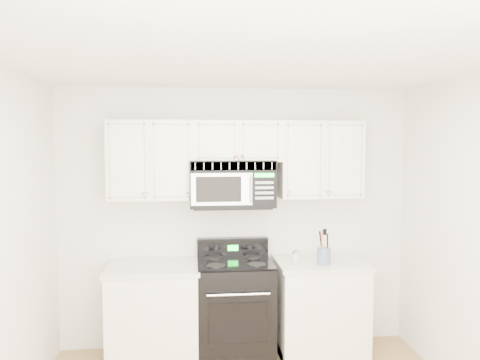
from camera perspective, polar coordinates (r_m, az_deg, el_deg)
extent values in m
cube|color=silver|center=(2.99, 2.63, 14.99)|extent=(3.50, 3.50, 0.01)
cube|color=silver|center=(4.74, -0.56, -4.67)|extent=(3.50, 0.01, 2.60)
cube|color=beige|center=(4.65, -10.43, -15.91)|extent=(0.82, 0.63, 0.88)
cube|color=beige|center=(4.51, -10.52, -10.42)|extent=(0.86, 0.65, 0.04)
cube|color=black|center=(4.83, -10.32, -20.08)|extent=(0.82, 0.55, 0.10)
cube|color=beige|center=(4.80, 9.73, -15.26)|extent=(0.82, 0.63, 0.88)
cube|color=beige|center=(4.66, 9.81, -9.92)|extent=(0.86, 0.65, 0.04)
cube|color=black|center=(4.98, 9.54, -19.34)|extent=(0.82, 0.55, 0.10)
cube|color=black|center=(4.65, -0.61, -15.55)|extent=(0.71, 0.61, 0.92)
cube|color=black|center=(4.37, -0.22, -17.06)|extent=(0.54, 0.01, 0.37)
cylinder|color=silver|center=(4.25, -0.18, -13.79)|extent=(0.56, 0.02, 0.02)
cube|color=black|center=(4.52, -0.61, -10.00)|extent=(0.71, 0.61, 0.02)
cube|color=black|center=(4.75, -0.91, -8.17)|extent=(0.71, 0.08, 0.19)
cube|color=#0CF722|center=(4.71, -0.86, -8.29)|extent=(0.10, 0.00, 0.06)
cube|color=beige|center=(4.51, -10.80, 2.38)|extent=(0.80, 0.33, 0.75)
cube|color=beige|center=(4.67, 9.71, 2.46)|extent=(0.80, 0.33, 0.75)
cube|color=beige|center=(4.52, -0.37, 4.75)|extent=(0.84, 0.33, 0.39)
sphere|color=gold|center=(4.35, -11.21, -1.60)|extent=(0.03, 0.03, 0.03)
sphere|color=gold|center=(4.33, -6.46, -1.57)|extent=(0.03, 0.03, 0.03)
sphere|color=gold|center=(4.43, 6.07, -1.44)|extent=(0.03, 0.03, 0.03)
sphere|color=gold|center=(4.51, 10.55, -1.37)|extent=(0.03, 0.03, 0.03)
sphere|color=gold|center=(4.33, -0.53, 2.97)|extent=(0.03, 0.03, 0.03)
sphere|color=gold|center=(4.33, 0.26, 2.97)|extent=(0.03, 0.03, 0.03)
cylinder|color=red|center=(4.33, -0.19, 2.18)|extent=(0.01, 0.00, 0.12)
sphere|color=gold|center=(4.33, -0.19, 1.33)|extent=(0.04, 0.04, 0.04)
cube|color=black|center=(4.49, -0.98, -0.39)|extent=(0.81, 0.40, 0.45)
cube|color=#ACAAA2|center=(4.28, -0.76, 1.71)|extent=(0.79, 0.01, 0.08)
cube|color=#AFAFB6|center=(4.28, -2.22, -1.13)|extent=(0.56, 0.01, 0.30)
cube|color=black|center=(4.27, -2.62, -1.15)|extent=(0.42, 0.01, 0.23)
cube|color=black|center=(4.32, 2.98, -1.08)|extent=(0.22, 0.01, 0.30)
cube|color=#0CF722|center=(4.31, 3.00, 0.59)|extent=(0.18, 0.00, 0.04)
cylinder|color=silver|center=(4.27, 1.38, -1.15)|extent=(0.02, 0.02, 0.25)
cylinder|color=slate|center=(4.51, 10.18, -9.13)|extent=(0.13, 0.13, 0.16)
cylinder|color=#B56945|center=(4.50, 10.62, -8.14)|extent=(0.01, 0.01, 0.27)
cylinder|color=black|center=(4.51, 9.88, -7.97)|extent=(0.01, 0.01, 0.29)
cylinder|color=#B56945|center=(4.46, 10.10, -8.00)|extent=(0.01, 0.01, 0.31)
cylinder|color=black|center=(4.50, 10.62, -8.14)|extent=(0.01, 0.01, 0.27)
cylinder|color=#B56945|center=(4.51, 9.87, -7.97)|extent=(0.01, 0.01, 0.29)
cylinder|color=silver|center=(4.58, 6.69, -9.35)|extent=(0.04, 0.04, 0.08)
cylinder|color=silver|center=(4.57, 6.70, -8.75)|extent=(0.04, 0.04, 0.02)
cylinder|color=silver|center=(4.59, 6.89, -9.26)|extent=(0.04, 0.04, 0.09)
cylinder|color=silver|center=(4.58, 6.90, -8.58)|extent=(0.05, 0.05, 0.02)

